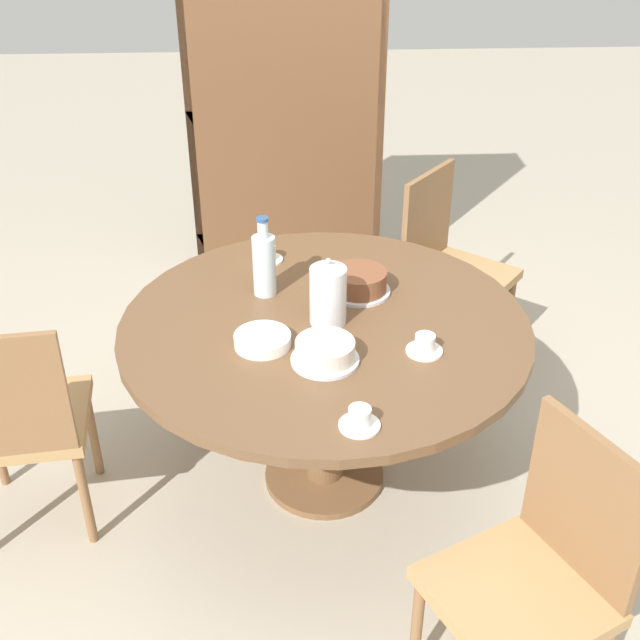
% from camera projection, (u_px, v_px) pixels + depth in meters
% --- Properties ---
extents(ground_plane, '(14.00, 14.00, 0.00)m').
position_uv_depth(ground_plane, '(324.00, 477.00, 3.16)').
color(ground_plane, '#B2A893').
extents(dining_table, '(1.43, 1.43, 0.73)m').
position_uv_depth(dining_table, '(325.00, 350.00, 2.84)').
color(dining_table, brown).
rests_on(dining_table, ground_plane).
extents(chair_a, '(0.59, 0.59, 0.90)m').
position_uv_depth(chair_a, '(450.00, 265.00, 3.66)').
color(chair_a, olive).
rests_on(chair_a, ground_plane).
extents(chair_b, '(0.47, 0.47, 0.90)m').
position_uv_depth(chair_b, '(21.00, 420.00, 2.70)').
color(chair_b, olive).
rests_on(chair_b, ground_plane).
extents(chair_c, '(0.56, 0.56, 0.90)m').
position_uv_depth(chair_c, '(536.00, 574.00, 2.15)').
color(chair_c, olive).
rests_on(chair_c, ground_plane).
extents(bookshelf, '(0.98, 0.28, 1.99)m').
position_uv_depth(bookshelf, '(287.00, 114.00, 4.07)').
color(bookshelf, brown).
rests_on(bookshelf, ground_plane).
extents(coffee_pot, '(0.13, 0.13, 0.25)m').
position_uv_depth(coffee_pot, '(328.00, 294.00, 2.72)').
color(coffee_pot, silver).
rests_on(coffee_pot, dining_table).
extents(water_bottle, '(0.08, 0.08, 0.30)m').
position_uv_depth(water_bottle, '(264.00, 263.00, 2.88)').
color(water_bottle, silver).
rests_on(water_bottle, dining_table).
extents(cake_main, '(0.23, 0.23, 0.09)m').
position_uv_depth(cake_main, '(359.00, 282.00, 2.93)').
color(cake_main, silver).
rests_on(cake_main, dining_table).
extents(cake_second, '(0.22, 0.22, 0.07)m').
position_uv_depth(cake_second, '(325.00, 352.00, 2.55)').
color(cake_second, silver).
rests_on(cake_second, dining_table).
extents(cup_a, '(0.12, 0.12, 0.06)m').
position_uv_depth(cup_a, '(360.00, 419.00, 2.28)').
color(cup_a, white).
rests_on(cup_a, dining_table).
extents(cup_b, '(0.12, 0.12, 0.06)m').
position_uv_depth(cup_b, '(425.00, 345.00, 2.61)').
color(cup_b, white).
rests_on(cup_b, dining_table).
extents(cup_c, '(0.12, 0.12, 0.06)m').
position_uv_depth(cup_c, '(267.00, 255.00, 3.15)').
color(cup_c, white).
rests_on(cup_c, dining_table).
extents(plate_stack, '(0.19, 0.19, 0.04)m').
position_uv_depth(plate_stack, '(263.00, 340.00, 2.64)').
color(plate_stack, white).
rests_on(plate_stack, dining_table).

